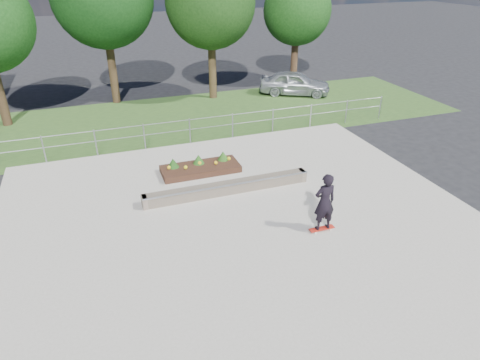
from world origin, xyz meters
name	(u,v)px	position (x,y,z in m)	size (l,w,h in m)	color
ground	(251,235)	(0.00, 0.00, 0.00)	(120.00, 120.00, 0.00)	black
grass_verge	(174,119)	(0.00, 11.00, 0.01)	(30.00, 8.00, 0.02)	#2D4C1E
concrete_slab	(251,234)	(0.00, 0.00, 0.03)	(15.00, 15.00, 0.06)	#9F998D
fence	(190,128)	(0.00, 7.50, 0.77)	(20.06, 0.06, 1.20)	gray
tree_mid_right	(210,3)	(3.00, 14.00, 5.23)	(4.90, 4.90, 7.70)	#332414
tree_far_right	(297,11)	(9.00, 15.50, 4.48)	(4.20, 4.20, 6.60)	#382316
grind_ledge	(228,188)	(0.14, 2.60, 0.26)	(6.00, 0.44, 0.43)	brown
planter_bed	(200,167)	(-0.33, 4.59, 0.24)	(3.00, 1.20, 0.61)	black
skateboarder	(325,202)	(2.10, -0.60, 1.06)	(0.80, 0.45, 1.92)	white
parked_car	(295,83)	(7.84, 12.96, 0.71)	(1.68, 4.17, 1.42)	#A8ADB2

